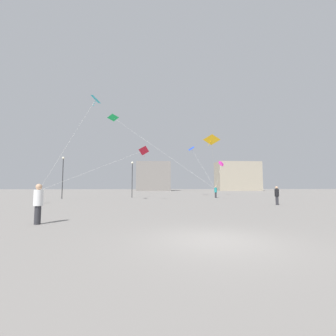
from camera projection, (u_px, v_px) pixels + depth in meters
ground_plane at (216, 241)px, 7.20m from camera, size 300.00×300.00×0.00m
person_in_white at (38, 202)px, 10.36m from camera, size 0.40×0.40×1.85m
person_in_teal at (216, 191)px, 34.71m from camera, size 0.40×0.40×1.85m
person_in_yellow at (38, 195)px, 23.01m from camera, size 0.34×0.34×1.58m
person_in_black at (277, 195)px, 21.25m from camera, size 0.38×0.38×1.76m
kite_crimson_delta at (142, 151)px, 28.38m from camera, size 11.16×4.96×5.41m
kite_magenta_diamond at (221, 163)px, 45.10m from camera, size 4.83×10.38×5.66m
kite_amber_delta at (212, 141)px, 28.14m from camera, size 3.26×7.39×6.72m
kite_cobalt_delta at (191, 149)px, 42.13m from camera, size 3.12×7.97×7.95m
kite_emerald_delta at (115, 119)px, 44.89m from camera, size 18.57×11.12×14.72m
kite_cyan_delta at (95, 100)px, 25.20m from camera, size 5.73×1.80×10.59m
building_left_hall at (154, 177)px, 95.68m from camera, size 14.17×12.52×11.95m
building_centre_hall at (238, 176)px, 96.67m from camera, size 18.28×8.57×12.27m
lamppost_east at (63, 171)px, 32.02m from camera, size 0.36×0.36×6.00m
lamppost_west at (132, 174)px, 35.46m from camera, size 0.36×0.36×5.69m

